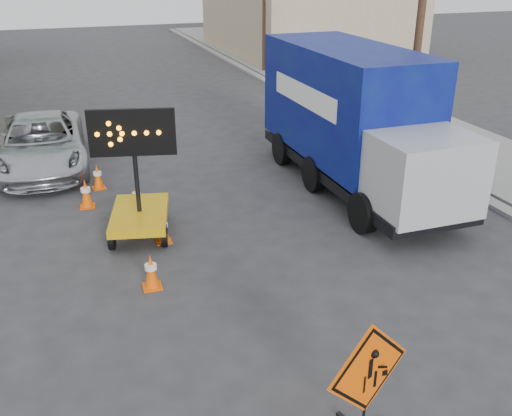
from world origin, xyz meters
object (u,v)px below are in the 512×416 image
pickup_truck (41,143)px  box_truck (354,127)px  construction_sign (367,380)px  arrow_board (139,207)px

pickup_truck → box_truck: size_ratio=0.70×
construction_sign → arrow_board: size_ratio=0.61×
construction_sign → pickup_truck: 13.39m
construction_sign → box_truck: size_ratio=0.23×
pickup_truck → box_truck: (8.14, -4.53, 0.94)m
construction_sign → arrow_board: bearing=89.4°
arrow_board → box_truck: size_ratio=0.38×
pickup_truck → box_truck: 9.37m
arrow_board → construction_sign: bearing=-62.6°
arrow_board → pickup_truck: 5.92m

